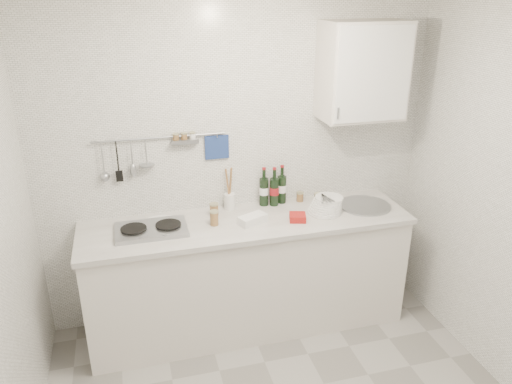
% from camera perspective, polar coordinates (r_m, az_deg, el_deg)
% --- Properties ---
extents(back_wall, '(3.00, 0.02, 2.50)m').
position_cam_1_polar(back_wall, '(3.83, -2.11, 3.12)').
color(back_wall, silver).
rests_on(back_wall, floor).
extents(counter, '(2.44, 0.64, 0.96)m').
position_cam_1_polar(counter, '(3.93, -0.84, -9.60)').
color(counter, silver).
rests_on(counter, floor).
extents(wall_rail, '(0.98, 0.09, 0.34)m').
position_cam_1_polar(wall_rail, '(3.66, -11.17, 4.67)').
color(wall_rail, '#93969B').
rests_on(wall_rail, back_wall).
extents(wall_cabinet, '(0.60, 0.38, 0.70)m').
position_cam_1_polar(wall_cabinet, '(3.80, 12.11, 13.37)').
color(wall_cabinet, silver).
rests_on(wall_cabinet, back_wall).
extents(plate_stack_hob, '(0.32, 0.32, 0.03)m').
position_cam_1_polar(plate_stack_hob, '(3.64, -10.83, -3.84)').
color(plate_stack_hob, teal).
rests_on(plate_stack_hob, counter).
extents(plate_stack_sink, '(0.28, 0.27, 0.12)m').
position_cam_1_polar(plate_stack_sink, '(3.84, 8.07, -1.49)').
color(plate_stack_sink, white).
rests_on(plate_stack_sink, counter).
extents(wine_bottles, '(0.22, 0.11, 0.31)m').
position_cam_1_polar(wine_bottles, '(3.90, 2.00, 0.71)').
color(wine_bottles, black).
rests_on(wine_bottles, counter).
extents(butter_dish, '(0.23, 0.18, 0.06)m').
position_cam_1_polar(butter_dish, '(3.63, -0.39, -3.14)').
color(butter_dish, white).
rests_on(butter_dish, counter).
extents(strawberry_punnet, '(0.15, 0.15, 0.05)m').
position_cam_1_polar(strawberry_punnet, '(3.69, 4.77, -2.90)').
color(strawberry_punnet, red).
rests_on(strawberry_punnet, counter).
extents(utensil_crock, '(0.08, 0.08, 0.35)m').
position_cam_1_polar(utensil_crock, '(3.84, -3.04, -0.83)').
color(utensil_crock, white).
rests_on(utensil_crock, counter).
extents(jar_a, '(0.07, 0.07, 0.09)m').
position_cam_1_polar(jar_a, '(3.76, -4.82, -1.98)').
color(jar_a, brown).
rests_on(jar_a, counter).
extents(jar_b, '(0.06, 0.06, 0.08)m').
position_cam_1_polar(jar_b, '(4.01, 5.05, -0.52)').
color(jar_b, brown).
rests_on(jar_b, counter).
extents(jar_c, '(0.07, 0.07, 0.09)m').
position_cam_1_polar(jar_c, '(3.96, 7.15, -0.78)').
color(jar_c, brown).
rests_on(jar_c, counter).
extents(jar_d, '(0.06, 0.06, 0.11)m').
position_cam_1_polar(jar_d, '(3.61, -4.81, -2.97)').
color(jar_d, brown).
rests_on(jar_d, counter).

